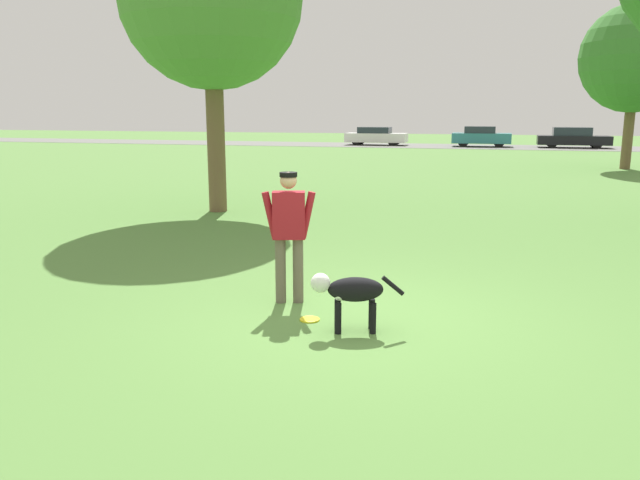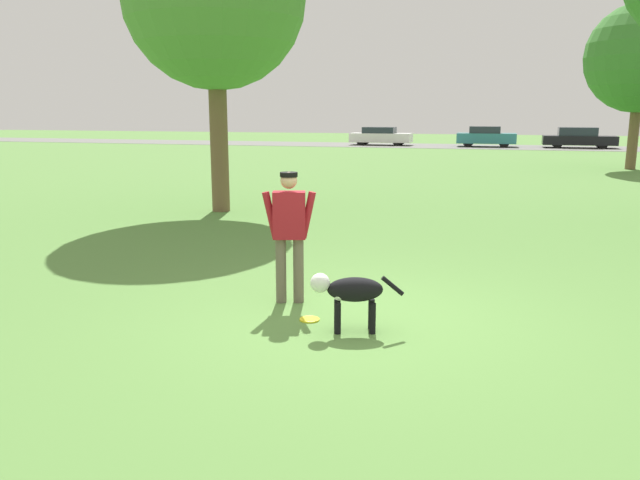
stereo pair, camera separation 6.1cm
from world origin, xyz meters
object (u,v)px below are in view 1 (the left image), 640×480
parked_car_white (376,136)px  person (289,227)px  tree_far_right (636,58)px  parked_car_teal (481,137)px  dog (350,291)px  parked_car_black (573,138)px  frisbee (310,319)px

parked_car_white → person: bearing=-80.4°
tree_far_right → parked_car_teal: 16.96m
dog → parked_car_white: bearing=-96.0°
parked_car_black → parked_car_white: bearing=-179.0°
dog → frisbee: 0.71m
parked_car_black → tree_far_right: bearing=-88.1°
frisbee → parked_car_teal: (0.82, 37.09, 0.67)m
person → parked_car_teal: (1.26, 36.50, -0.28)m
parked_car_black → parked_car_teal: bearing=-177.1°
parked_car_white → tree_far_right: bearing=-48.6°
frisbee → parked_car_black: 37.94m
frisbee → parked_car_teal: size_ratio=0.06×
parked_car_teal → parked_car_black: bearing=2.2°
parked_car_white → parked_car_teal: parked_car_teal is taller
dog → frisbee: (-0.52, 0.23, -0.44)m
dog → parked_car_teal: size_ratio=0.26×
tree_far_right → dog: bearing=-106.5°
parked_car_black → person: bearing=-100.6°
person → parked_car_black: person is taller
tree_far_right → parked_car_black: bearing=91.6°
tree_far_right → parked_car_white: 20.78m
person → parked_car_black: size_ratio=0.36×
person → tree_far_right: size_ratio=0.25×
tree_far_right → parked_car_white: size_ratio=1.55×
parked_car_teal → parked_car_black: parked_car_teal is taller
tree_far_right → parked_car_black: tree_far_right is taller
person → tree_far_right: 22.71m
person → tree_far_right: (7.48, 21.17, 3.46)m
dog → parked_car_teal: bearing=-106.9°
dog → parked_car_black: bearing=-115.6°
parked_car_teal → person: bearing=-92.4°
person → frisbee: bearing=-70.4°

